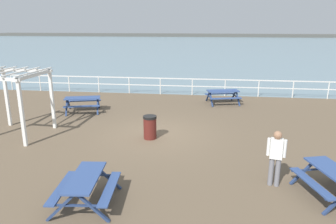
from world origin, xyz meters
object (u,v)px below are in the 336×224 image
Objects in this scene: lattice_pergola at (11,88)px; picnic_table_mid_centre at (223,94)px; picnic_table_far_left at (333,177)px; visitor at (276,155)px; picnic_table_near_left at (86,183)px; picnic_table_near_right at (83,101)px; litter_bin at (150,127)px.

picnic_table_mid_centre is at bearing 39.15° from lattice_pergola.
visitor reaches higher than picnic_table_far_left.
picnic_table_near_left and picnic_table_far_left have the same top height.
picnic_table_near_right is 7.86m from picnic_table_mid_centre.
picnic_table_far_left is 1.29× the size of visitor.
litter_bin reaches higher than picnic_table_near_left.
picnic_table_near_left is 0.72× the size of lattice_pergola.
lattice_pergola reaches higher than picnic_table_mid_centre.
picnic_table_mid_centre is at bearing -1.72° from picnic_table_far_left.
picnic_table_near_right is 1.00× the size of picnic_table_far_left.
picnic_table_far_left is (9.93, -7.32, 0.00)m from picnic_table_near_right.
picnic_table_near_right is 10.94m from visitor.
picnic_table_mid_centre is 0.78× the size of lattice_pergola.
lattice_pergola reaches higher than visitor.
picnic_table_far_left is at bearing -33.72° from litter_bin.
litter_bin is at bearing -55.63° from picnic_table_near_right.
picnic_table_near_left and picnic_table_near_right have the same top height.
visitor is (-1.45, 0.42, 0.36)m from picnic_table_far_left.
picnic_table_near_right and picnic_table_mid_centre have the same top height.
picnic_table_near_right is 4.28m from lattice_pergola.
visitor is (8.48, -6.90, 0.36)m from picnic_table_near_right.
picnic_table_near_left is 0.91× the size of picnic_table_mid_centre.
lattice_pergola is at bearing -126.06° from picnic_table_near_right.
picnic_table_far_left is (6.45, 1.20, 0.00)m from picnic_table_near_left.
picnic_table_mid_centre is 11.01m from lattice_pergola.
picnic_table_far_left is at bearing -52.32° from picnic_table_near_right.
lattice_pergola is at bearing -95.27° from visitor.
litter_bin is (5.62, 0.27, -1.52)m from lattice_pergola.
picnic_table_mid_centre is at bearing 4.49° from picnic_table_near_right.
litter_bin reaches higher than picnic_table_mid_centre.
picnic_table_near_left is at bearing 84.51° from picnic_table_far_left.
picnic_table_near_left is 2.04× the size of litter_bin.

